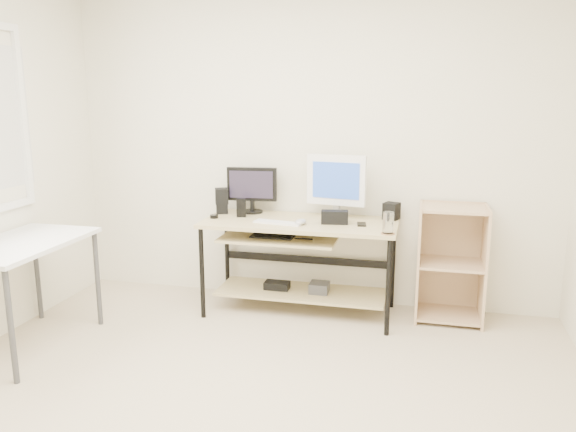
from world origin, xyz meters
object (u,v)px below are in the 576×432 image
(side_table, at_px, (21,253))
(black_monitor, at_px, (252,187))
(shelf_unit, at_px, (450,262))
(desk, at_px, (297,247))
(white_imac, at_px, (336,182))
(audio_controller, at_px, (241,208))

(side_table, height_order, black_monitor, black_monitor)
(shelf_unit, relative_size, black_monitor, 2.18)
(black_monitor, bearing_deg, desk, -30.81)
(shelf_unit, distance_m, white_imac, 1.07)
(black_monitor, relative_size, white_imac, 0.82)
(white_imac, distance_m, audio_controller, 0.78)
(shelf_unit, bearing_deg, desk, -172.23)
(shelf_unit, bearing_deg, white_imac, -179.63)
(black_monitor, distance_m, white_imac, 0.71)
(desk, distance_m, audio_controller, 0.54)
(desk, bearing_deg, black_monitor, 154.27)
(shelf_unit, distance_m, black_monitor, 1.68)
(side_table, relative_size, black_monitor, 2.42)
(audio_controller, bearing_deg, black_monitor, 64.22)
(side_table, bearing_deg, desk, 32.65)
(shelf_unit, distance_m, audio_controller, 1.68)
(desk, bearing_deg, side_table, -147.35)
(desk, height_order, audio_controller, audio_controller)
(desk, xyz_separation_m, white_imac, (0.28, 0.15, 0.50))
(white_imac, bearing_deg, audio_controller, -161.87)
(white_imac, height_order, audio_controller, white_imac)
(black_monitor, relative_size, audio_controller, 2.75)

